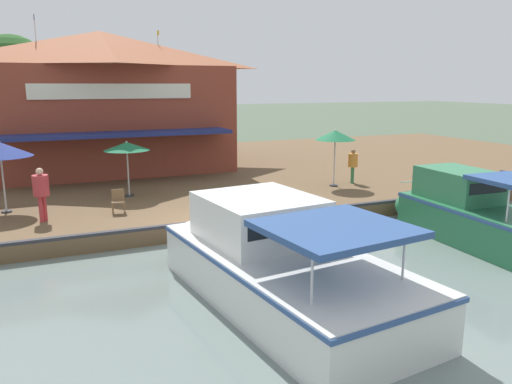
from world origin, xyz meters
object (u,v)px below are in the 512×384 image
at_px(patio_umbrella_far_corner, 0,149).
at_px(cafe_chair_far_corner_seat, 118,200).
at_px(tree_downstream_bank, 9,75).
at_px(waterfront_restaurant, 103,100).
at_px(person_mid_patio, 353,162).
at_px(motorboat_second_along, 267,257).
at_px(patio_umbrella_near_quay_edge, 127,146).
at_px(person_at_quay_edge, 41,188).
at_px(motorboat_outer_channel, 462,211).
at_px(mooring_post, 502,179).
at_px(patio_umbrella_mid_patio_right, 335,135).

relative_size(patio_umbrella_far_corner, cafe_chair_far_corner_seat, 3.05).
xyz_separation_m(patio_umbrella_far_corner, tree_downstream_bank, (-14.66, -0.09, 2.81)).
distance_m(waterfront_restaurant, person_mid_patio, 13.76).
height_order(motorboat_second_along, tree_downstream_bank, tree_downstream_bank).
bearing_deg(patio_umbrella_near_quay_edge, person_at_quay_edge, -49.82).
bearing_deg(person_mid_patio, motorboat_outer_channel, -3.52).
xyz_separation_m(waterfront_restaurant, tree_downstream_bank, (-5.92, -4.72, 1.39)).
height_order(patio_umbrella_far_corner, patio_umbrella_near_quay_edge, patio_umbrella_far_corner).
distance_m(patio_umbrella_near_quay_edge, mooring_post, 16.31).
bearing_deg(motorboat_outer_channel, person_mid_patio, 176.48).
relative_size(patio_umbrella_near_quay_edge, person_mid_patio, 1.43).
relative_size(person_at_quay_edge, motorboat_second_along, 0.21).
relative_size(waterfront_restaurant, motorboat_outer_channel, 2.07).
relative_size(patio_umbrella_mid_patio_right, motorboat_outer_channel, 0.41).
distance_m(patio_umbrella_mid_patio_right, tree_downstream_bank, 20.57).
bearing_deg(person_at_quay_edge, tree_downstream_bank, -175.46).
relative_size(person_mid_patio, mooring_post, 1.97).
distance_m(patio_umbrella_far_corner, motorboat_second_along, 11.13).
xyz_separation_m(patio_umbrella_far_corner, motorboat_outer_channel, (7.47, 14.17, -1.93)).
bearing_deg(waterfront_restaurant, tree_downstream_bank, -141.44).
distance_m(cafe_chair_far_corner_seat, motorboat_outer_channel, 11.94).
distance_m(waterfront_restaurant, patio_umbrella_near_quay_edge, 7.99).
relative_size(person_at_quay_edge, motorboat_outer_channel, 0.29).
bearing_deg(motorboat_outer_channel, person_at_quay_edge, -113.39).
bearing_deg(waterfront_restaurant, cafe_chair_far_corner_seat, -4.98).
bearing_deg(motorboat_second_along, mooring_post, 109.96).
bearing_deg(patio_umbrella_far_corner, motorboat_second_along, 34.87).
relative_size(cafe_chair_far_corner_seat, motorboat_outer_channel, 0.14).
height_order(patio_umbrella_mid_patio_right, person_at_quay_edge, patio_umbrella_mid_patio_right).
height_order(cafe_chair_far_corner_seat, person_mid_patio, person_mid_patio).
relative_size(cafe_chair_far_corner_seat, mooring_post, 1.05).
height_order(person_at_quay_edge, tree_downstream_bank, tree_downstream_bank).
xyz_separation_m(waterfront_restaurant, motorboat_second_along, (17.73, 1.64, -3.36)).
distance_m(person_at_quay_edge, person_mid_patio, 13.47).
bearing_deg(cafe_chair_far_corner_seat, person_at_quay_edge, -85.94).
distance_m(person_at_quay_edge, motorboat_outer_channel, 14.13).
bearing_deg(patio_umbrella_mid_patio_right, motorboat_outer_channel, 6.14).
bearing_deg(motorboat_second_along, waterfront_restaurant, -174.73).
bearing_deg(patio_umbrella_far_corner, person_at_quay_edge, 33.22).
relative_size(patio_umbrella_mid_patio_right, tree_downstream_bank, 0.34).
distance_m(motorboat_second_along, mooring_post, 14.60).
xyz_separation_m(patio_umbrella_near_quay_edge, motorboat_outer_channel, (8.39, 9.65, -1.71)).
relative_size(patio_umbrella_near_quay_edge, mooring_post, 2.83).
distance_m(cafe_chair_far_corner_seat, tree_downstream_bank, 17.41).
bearing_deg(patio_umbrella_mid_patio_right, mooring_post, 62.50).
distance_m(patio_umbrella_mid_patio_right, motorboat_outer_channel, 7.18).
height_order(waterfront_restaurant, motorboat_outer_channel, waterfront_restaurant).
bearing_deg(patio_umbrella_near_quay_edge, cafe_chair_far_corner_seat, -17.14).
bearing_deg(motorboat_outer_channel, tree_downstream_bank, -147.20).
relative_size(waterfront_restaurant, patio_umbrella_mid_patio_right, 5.03).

